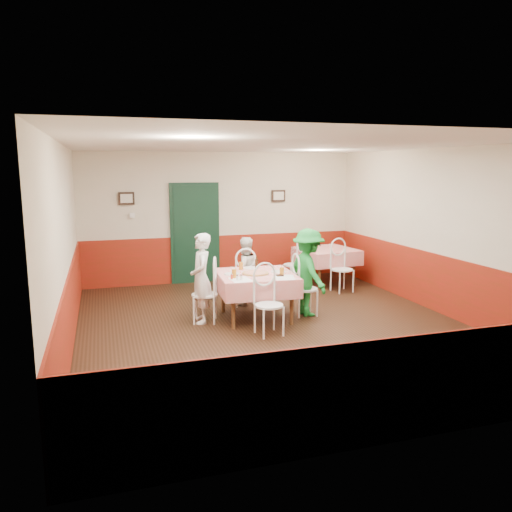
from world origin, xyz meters
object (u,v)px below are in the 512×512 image
object	(u,v)px
chair_right	(305,289)
glass_c	(241,266)
wallet	(280,275)
diner_right	(308,272)
chair_far	(245,281)
beer_bottle	(256,263)
main_table	(256,296)
diner_far	(245,271)
glass_a	(234,274)
chair_second_b	(342,270)
pizza	(255,273)
second_table	(326,266)
chair_left	(205,295)
chair_near	(269,305)
chair_second_a	(294,265)
glass_b	(282,271)
diner_left	(201,278)

from	to	relation	value
chair_right	glass_c	bearing A→B (deg)	68.46
wallet	diner_right	distance (m)	0.64
chair_far	beer_bottle	bearing A→B (deg)	111.56
main_table	diner_far	xyz separation A→B (m)	(0.06, 0.90, 0.24)
main_table	diner_right	bearing A→B (deg)	-4.03
main_table	chair_right	xyz separation A→B (m)	(0.85, -0.06, 0.08)
glass_a	diner_far	world-z (taller)	diner_far
chair_second_b	pizza	bearing A→B (deg)	-157.34
beer_bottle	diner_right	distance (m)	0.90
glass_a	diner_far	size ratio (longest dim) A/B	0.11
wallet	pizza	bearing A→B (deg)	145.01
second_table	beer_bottle	distance (m)	2.65
chair_right	wallet	world-z (taller)	chair_right
diner_far	second_table	bearing A→B (deg)	-163.33
main_table	chair_second_b	xyz separation A→B (m)	(2.20, 1.22, 0.08)
chair_left	chair_near	world-z (taller)	same
pizza	diner_far	xyz separation A→B (m)	(0.08, 0.94, -0.15)
second_table	chair_second_b	distance (m)	0.75
wallet	chair_second_a	bearing A→B (deg)	67.43
chair_right	glass_b	xyz separation A→B (m)	(-0.50, -0.20, 0.37)
second_table	diner_right	bearing A→B (deg)	-122.49
chair_left	chair_near	distance (m)	1.20
chair_second_a	diner_far	world-z (taller)	diner_far
chair_left	pizza	size ratio (longest dim) A/B	2.15
chair_second_b	main_table	bearing A→B (deg)	-157.89
chair_second_b	glass_a	distance (m)	3.02
chair_left	glass_c	distance (m)	0.86
diner_right	glass_b	bearing A→B (deg)	103.76
glass_b	chair_second_b	bearing A→B (deg)	38.92
second_table	diner_far	xyz separation A→B (m)	(-2.13, -1.08, 0.24)
chair_far	diner_far	xyz separation A→B (m)	(0.00, 0.05, 0.17)
chair_far	chair_second_b	world-z (taller)	same
main_table	chair_left	size ratio (longest dim) A/B	1.36
chair_far	diner_right	size ratio (longest dim) A/B	0.61
chair_left	glass_b	xyz separation A→B (m)	(1.20, -0.32, 0.37)
beer_bottle	chair_second_a	bearing A→B (deg)	50.30
chair_right	chair_far	size ratio (longest dim) A/B	1.00
main_table	second_table	bearing A→B (deg)	41.96
pizza	chair_second_b	bearing A→B (deg)	29.70
glass_a	beer_bottle	xyz separation A→B (m)	(0.56, 0.61, 0.03)
main_table	chair_near	xyz separation A→B (m)	(-0.06, -0.85, 0.08)
second_table	glass_b	distance (m)	2.94
chair_near	diner_left	world-z (taller)	diner_left
diner_far	beer_bottle	bearing A→B (deg)	87.17
chair_right	glass_a	distance (m)	1.34
diner_right	beer_bottle	bearing A→B (deg)	53.16
chair_left	diner_left	size ratio (longest dim) A/B	0.62
chair_left	diner_far	bearing A→B (deg)	149.60
diner_left	diner_right	bearing A→B (deg)	92.14
main_table	diner_right	world-z (taller)	diner_right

